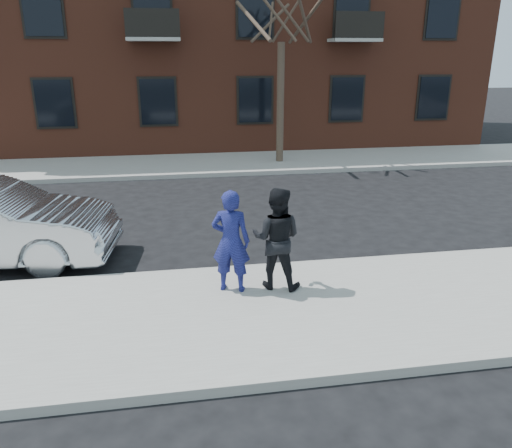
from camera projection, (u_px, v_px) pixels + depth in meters
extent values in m
plane|color=black|center=(145.00, 322.00, 7.79)|extent=(100.00, 100.00, 0.00)
cube|color=gray|center=(144.00, 326.00, 7.53)|extent=(50.00, 3.50, 0.15)
cube|color=#999691|center=(148.00, 276.00, 9.21)|extent=(50.00, 0.10, 0.15)
cube|color=gray|center=(158.00, 166.00, 18.26)|extent=(50.00, 3.50, 0.15)
cube|color=#999691|center=(157.00, 177.00, 16.58)|extent=(50.00, 0.10, 0.15)
cube|color=brown|center=(197.00, 7.00, 22.94)|extent=(24.00, 10.00, 12.00)
cube|color=black|center=(255.00, 100.00, 19.75)|extent=(1.30, 0.06, 1.70)
cube|color=black|center=(434.00, 98.00, 20.94)|extent=(1.30, 0.06, 1.70)
cube|color=black|center=(255.00, 13.00, 18.71)|extent=(1.30, 0.06, 1.70)
cube|color=black|center=(443.00, 15.00, 19.90)|extent=(1.30, 0.06, 1.70)
cylinder|color=#382C21|center=(280.00, 104.00, 18.02)|extent=(0.26, 0.26, 4.20)
imported|color=navy|center=(231.00, 241.00, 8.25)|extent=(0.74, 0.59, 1.76)
cube|color=black|center=(230.00, 210.00, 8.31)|extent=(0.10, 0.14, 0.08)
imported|color=black|center=(277.00, 238.00, 8.38)|extent=(1.04, 0.93, 1.76)
cube|color=black|center=(270.00, 223.00, 8.51)|extent=(0.10, 0.15, 0.06)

